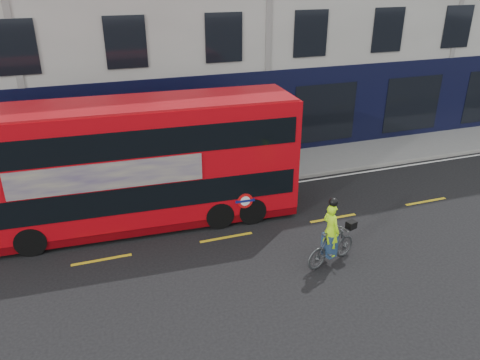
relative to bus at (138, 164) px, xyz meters
name	(u,v)px	position (x,y,z in m)	size (l,w,h in m)	color
ground	(356,239)	(6.42, -3.43, -2.21)	(120.00, 120.00, 0.00)	black
pavement	(278,165)	(6.42, 3.07, -2.15)	(60.00, 3.00, 0.12)	gray
kerb	(292,178)	(6.42, 1.57, -2.14)	(60.00, 0.12, 0.13)	gray
road_edge_line	(295,183)	(6.42, 1.27, -2.20)	(58.00, 0.10, 0.01)	silver
lane_dashes	(333,218)	(6.42, -1.93, -2.20)	(58.00, 0.12, 0.01)	gold
bus	(138,164)	(0.00, 0.00, 0.00)	(10.80, 2.97, 4.31)	#B9070F
cyclist	(331,242)	(4.94, -4.34, -1.47)	(1.96, 1.06, 2.23)	#404345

